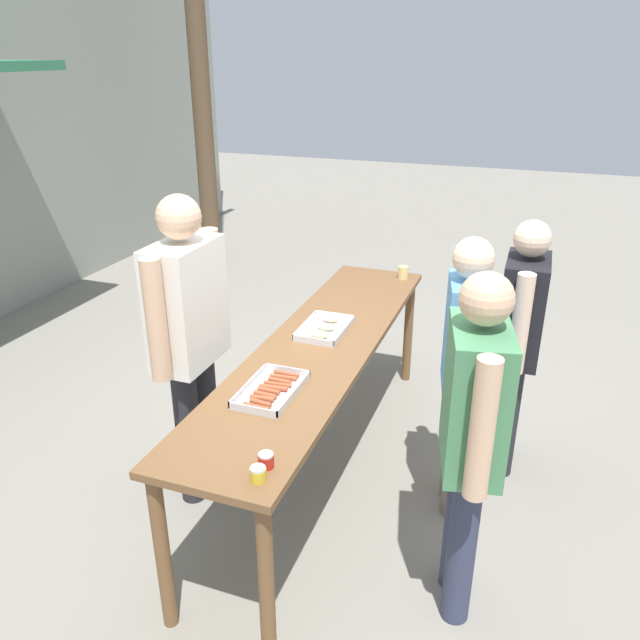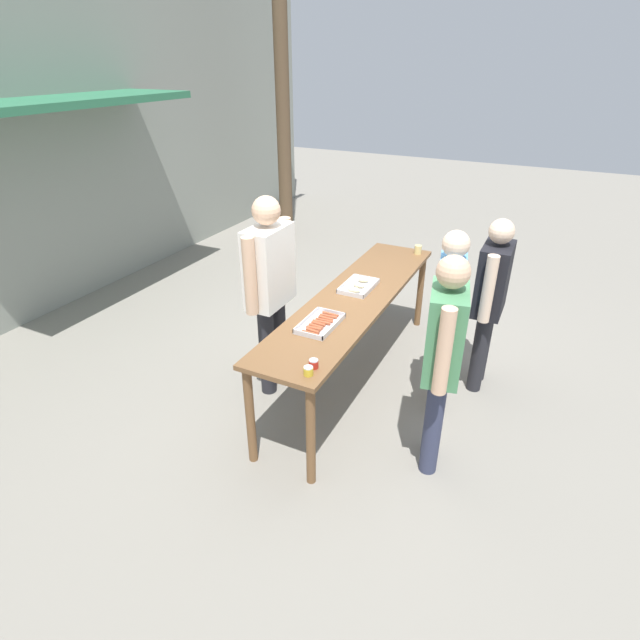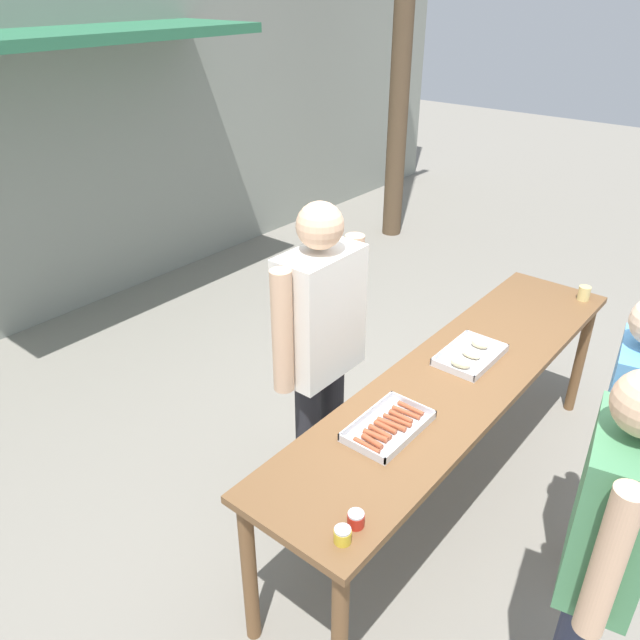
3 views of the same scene
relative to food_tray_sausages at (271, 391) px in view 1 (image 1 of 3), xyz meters
The scene contains 11 objects.
ground_plane 1.13m from the food_tray_sausages, ahead, with size 24.00×24.00×0.00m, color gray.
serving_table 0.66m from the food_tray_sausages, ahead, with size 2.88×0.65×0.91m.
food_tray_sausages is the anchor object (origin of this frame).
food_tray_buns 0.81m from the food_tray_sausages, ahead, with size 0.42×0.27×0.06m.
condiment_jar_mustard 0.70m from the food_tray_sausages, 160.16° to the right, with size 0.07×0.07×0.06m.
condiment_jar_ketchup 0.61m from the food_tray_sausages, 157.86° to the right, with size 0.07×0.07×0.06m.
beer_cup 1.96m from the food_tray_sausages, ahead, with size 0.08×0.08×0.09m.
person_server_behind_table 0.66m from the food_tray_sausages, 69.95° to the left, with size 0.69×0.26×1.84m.
person_customer_holding_hotdog 1.03m from the food_tray_sausages, 97.01° to the right, with size 0.64×0.33×1.72m.
person_customer_with_cup 1.60m from the food_tray_sausages, 45.89° to the right, with size 0.64×0.25×1.64m.
person_customer_waiting_in_line 1.06m from the food_tray_sausages, 56.34° to the right, with size 0.54×0.28×1.66m.
Camera 1 is at (-3.17, -1.15, 2.52)m, focal length 35.00 mm.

